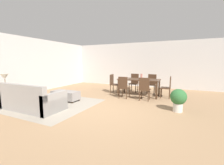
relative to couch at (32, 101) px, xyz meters
name	(u,v)px	position (x,y,z in m)	size (l,w,h in m)	color
ground_plane	(103,108)	(2.04, 1.05, -0.29)	(10.80, 10.80, 0.00)	#9E7A56
wall_back	(141,65)	(2.04, 6.05, 1.06)	(9.00, 0.12, 2.70)	beige
wall_left	(24,66)	(-2.46, 1.55, 1.06)	(0.12, 11.00, 2.70)	beige
area_rug	(51,104)	(0.11, 0.68, -0.28)	(3.00, 2.80, 0.01)	gray
couch	(32,101)	(0.00, 0.00, 0.00)	(2.05, 0.95, 0.86)	gray
ottoman_table	(66,95)	(0.22, 1.31, -0.07)	(1.10, 0.50, 0.38)	gray
side_table	(6,92)	(-1.33, 0.00, 0.17)	(0.40, 0.40, 0.58)	olive
table_lamp	(5,77)	(-1.33, 0.00, 0.70)	(0.26, 0.26, 0.53)	brown
dining_table	(139,81)	(2.61, 3.43, 0.38)	(1.80, 0.86, 0.76)	#422B1C
dining_chair_near_left	(124,86)	(2.17, 2.63, 0.23)	(0.42, 0.42, 0.92)	#422B1C
dining_chair_near_right	(145,88)	(3.05, 2.63, 0.23)	(0.41, 0.41, 0.92)	#422B1C
dining_chair_far_left	(134,82)	(2.15, 4.20, 0.23)	(0.42, 0.42, 0.92)	#422B1C
dining_chair_far_right	(152,83)	(3.03, 4.26, 0.23)	(0.40, 0.40, 0.92)	#422B1C
dining_chair_head_east	(168,86)	(3.84, 3.47, 0.23)	(0.41, 0.41, 0.92)	#422B1C
dining_chair_head_west	(113,83)	(1.33, 3.44, 0.23)	(0.42, 0.42, 0.92)	#422B1C
vase_centerpiece	(141,76)	(2.71, 3.45, 0.59)	(0.09, 0.09, 0.23)	#B26659
potted_plant	(178,98)	(4.29, 1.75, 0.13)	(0.49, 0.49, 0.71)	beige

